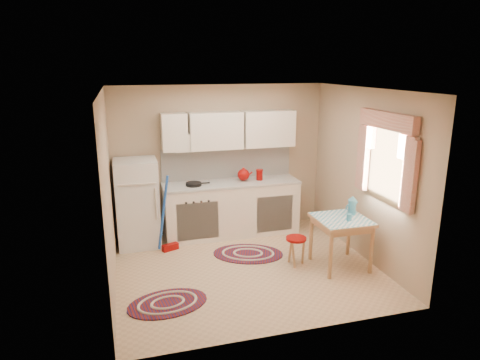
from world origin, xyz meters
The scene contains 14 objects.
room_shell centered at (0.16, 0.24, 1.60)m, with size 3.64×3.60×2.52m.
fridge centered at (-1.42, 1.25, 0.70)m, with size 0.65×0.60×1.40m, color silver.
broom centered at (-0.98, 0.90, 0.60)m, with size 0.28×0.12×1.20m, color #1C4DB1, non-canonical shape.
base_cabinets centered at (0.12, 1.30, 0.44)m, with size 2.25×0.60×0.88m, color white.
countertop centered at (0.12, 1.30, 0.90)m, with size 2.27×0.62×0.04m, color #B5B1AC.
frying_pan centered at (-0.52, 1.25, 0.94)m, with size 0.25×0.25×0.05m, color black.
red_kettle centered at (0.33, 1.30, 1.03)m, with size 0.22×0.20×0.22m, color #880704, non-canonical shape.
red_canister centered at (0.61, 1.30, 1.00)m, with size 0.11×0.11×0.16m, color #880704.
table centered at (1.30, -0.30, 0.36)m, with size 0.72×0.72×0.72m, color tan.
stool centered at (0.71, -0.09, 0.21)m, with size 0.29×0.29×0.42m, color #880704.
coffee_pot centered at (1.52, -0.18, 0.87)m, with size 0.15×0.13×0.29m, color teal, non-canonical shape.
mug centered at (1.36, -0.40, 0.77)m, with size 0.07×0.07×0.10m, color teal.
rug_center centered at (0.15, 0.43, 0.01)m, with size 1.07×0.71×0.02m, color maroon, non-canonical shape.
rug_left centered at (-1.19, -0.66, 0.01)m, with size 0.98×0.65×0.02m, color maroon, non-canonical shape.
Camera 1 is at (-1.59, -5.34, 2.81)m, focal length 32.00 mm.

